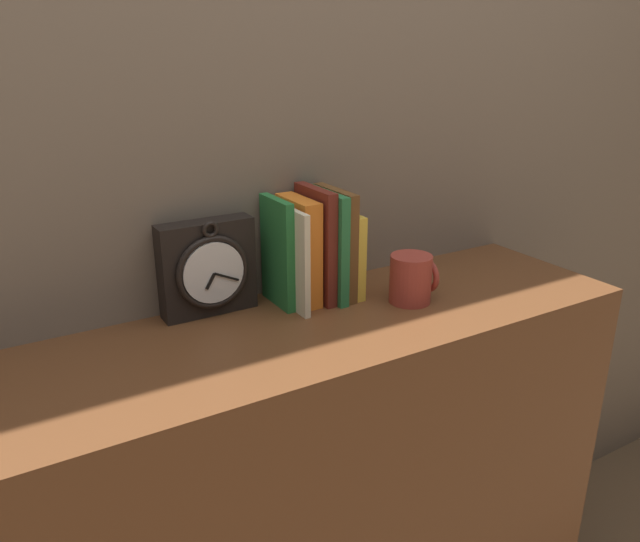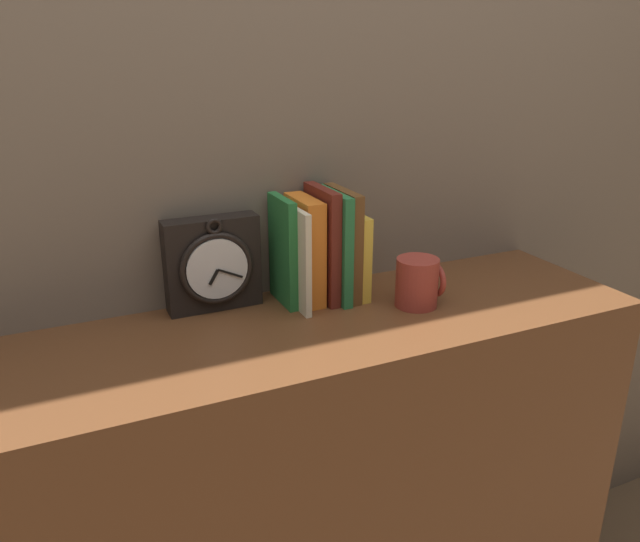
{
  "view_description": "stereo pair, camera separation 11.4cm",
  "coord_description": "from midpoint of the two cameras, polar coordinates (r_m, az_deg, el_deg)",
  "views": [
    {
      "loc": [
        -0.55,
        -0.92,
        1.43
      ],
      "look_at": [
        0.0,
        0.0,
        1.04
      ],
      "focal_mm": 35.0,
      "sensor_mm": 36.0,
      "label": 1
    },
    {
      "loc": [
        -0.45,
        -0.97,
        1.43
      ],
      "look_at": [
        0.0,
        0.0,
        1.04
      ],
      "focal_mm": 35.0,
      "sensor_mm": 36.0,
      "label": 2
    }
  ],
  "objects": [
    {
      "name": "wall_back",
      "position": [
        1.27,
        -1.51,
        14.16
      ],
      "size": [
        6.0,
        0.05,
        2.6
      ],
      "color": "#756656",
      "rests_on": "ground_plane"
    },
    {
      "name": "clock",
      "position": [
        1.22,
        -7.11,
        0.56
      ],
      "size": [
        0.18,
        0.06,
        0.19
      ],
      "color": "black",
      "rests_on": "bookshelf"
    },
    {
      "name": "book_slot6_yellow",
      "position": [
        1.29,
        5.45,
        1.6
      ],
      "size": [
        0.02,
        0.14,
        0.18
      ],
      "color": "yellow",
      "rests_on": "bookshelf"
    },
    {
      "name": "book_slot2_orange",
      "position": [
        1.25,
        1.23,
        1.89
      ],
      "size": [
        0.04,
        0.12,
        0.21
      ],
      "color": "orange",
      "rests_on": "bookshelf"
    },
    {
      "name": "book_slot4_green",
      "position": [
        1.26,
        3.8,
        2.3
      ],
      "size": [
        0.02,
        0.15,
        0.22
      ],
      "color": "#277440",
      "rests_on": "bookshelf"
    },
    {
      "name": "book_slot0_green",
      "position": [
        1.23,
        -0.78,
        1.78
      ],
      "size": [
        0.02,
        0.11,
        0.22
      ],
      "color": "#267538",
      "rests_on": "bookshelf"
    },
    {
      "name": "mug",
      "position": [
        1.26,
        11.55,
        -1.06
      ],
      "size": [
        0.09,
        0.08,
        0.1
      ],
      "color": "#9E382D",
      "rests_on": "bookshelf"
    },
    {
      "name": "book_slot5_brown",
      "position": [
        1.28,
        4.66,
        2.48
      ],
      "size": [
        0.02,
        0.14,
        0.22
      ],
      "color": "brown",
      "rests_on": "bookshelf"
    },
    {
      "name": "book_slot1_cream",
      "position": [
        1.23,
        0.22,
        1.3
      ],
      "size": [
        0.01,
        0.15,
        0.2
      ],
      "color": "beige",
      "rests_on": "bookshelf"
    },
    {
      "name": "book_slot3_maroon",
      "position": [
        1.26,
        2.8,
        2.42
      ],
      "size": [
        0.02,
        0.13,
        0.23
      ],
      "color": "maroon",
      "rests_on": "bookshelf"
    },
    {
      "name": "bookshelf",
      "position": [
        1.44,
        2.44,
        -21.86
      ],
      "size": [
        1.29,
        0.38,
        0.93
      ],
      "color": "brown",
      "rests_on": "ground_plane"
    }
  ]
}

